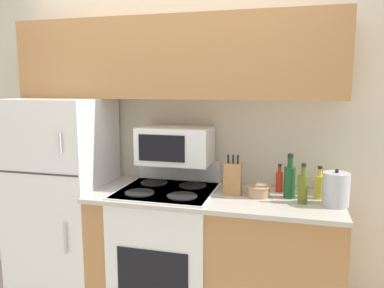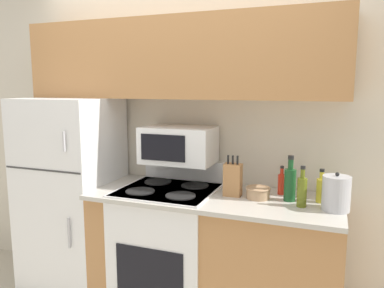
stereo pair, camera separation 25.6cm
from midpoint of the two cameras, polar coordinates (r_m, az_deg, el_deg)
The scene contains 13 objects.
wall_back at distance 2.98m, azimuth -4.17°, elevation 1.10°, with size 8.00×0.05×2.55m.
lower_cabinets at distance 2.79m, azimuth 0.54°, elevation -16.81°, with size 1.71×0.68×0.93m.
refrigerator at distance 3.16m, azimuth -21.23°, elevation -8.01°, with size 0.69×0.65×1.58m.
upper_cabinets at distance 2.79m, azimuth -5.58°, elevation 12.82°, with size 2.40×0.32×0.58m.
stove at distance 2.87m, azimuth -6.35°, elevation -15.71°, with size 0.68×0.66×1.10m.
microwave at distance 2.78m, azimuth -5.18°, elevation -0.19°, with size 0.53×0.33×0.27m.
knife_block at distance 2.58m, azimuth 3.44°, elevation -5.31°, with size 0.12×0.09×0.28m.
bowl at distance 2.57m, azimuth 7.27°, elevation -7.09°, with size 0.17×0.17×0.08m.
bottle_olive_oil at distance 2.46m, azimuth 13.70°, elevation -6.53°, with size 0.06×0.06×0.26m.
bottle_hot_sauce at distance 2.70m, azimuth 10.53°, elevation -5.58°, with size 0.05×0.05×0.20m.
bottle_cooking_spray at distance 2.60m, azimuth 16.17°, elevation -6.19°, with size 0.06×0.06×0.22m.
bottle_wine_green at distance 2.56m, azimuth 11.89°, elevation -5.53°, with size 0.08×0.08×0.30m.
kettle at distance 2.47m, azimuth 18.34°, elevation -6.60°, with size 0.17×0.17×0.24m.
Camera 1 is at (0.85, -2.16, 1.67)m, focal length 35.00 mm.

